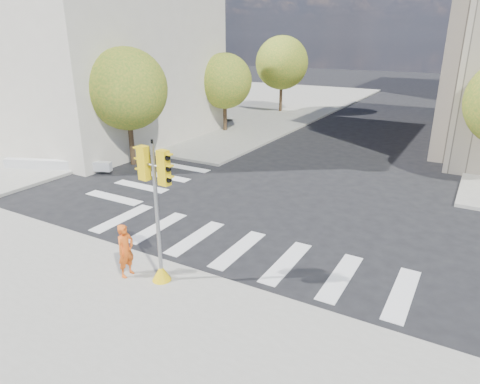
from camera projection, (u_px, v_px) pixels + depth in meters
The scene contains 9 objects.
ground at pixel (267, 229), 16.29m from camera, with size 160.00×160.00×0.00m, color black.
sidewalk_far_left at pixel (209, 102), 46.76m from camera, with size 28.00×40.00×0.15m, color gray.
classical_building at pixel (64, 43), 29.90m from camera, with size 19.00×15.00×12.70m.
tree_lw_near at pixel (127, 89), 22.99m from camera, with size 4.40×4.40×6.41m.
tree_lw_mid at pixel (225, 81), 31.28m from camera, with size 4.00×4.00×5.77m.
tree_lw_far at pixel (282, 63), 39.16m from camera, with size 4.80×4.80×6.95m.
traffic_signal at pixel (158, 225), 12.00m from camera, with size 1.08×0.56×4.23m.
photographer at pixel (126, 250), 12.59m from camera, with size 0.60×0.40×1.65m, color #D95314.
planter_wall at pixel (57, 165), 22.94m from camera, with size 6.00×0.40×0.50m, color silver.
Camera 1 is at (6.46, -13.35, 6.95)m, focal length 32.00 mm.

